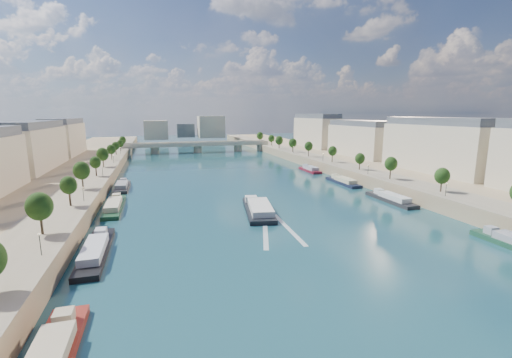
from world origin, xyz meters
TOP-DOWN VIEW (x-y plane):
  - ground at (0.00, 100.00)m, footprint 700.00×700.00m
  - quay_left at (-72.00, 100.00)m, footprint 44.00×520.00m
  - quay_right at (72.00, 100.00)m, footprint 44.00×520.00m
  - pave_left at (-57.00, 100.00)m, footprint 14.00×520.00m
  - pave_right at (57.00, 100.00)m, footprint 14.00×520.00m
  - trees_left at (-55.00, 102.00)m, footprint 4.80×268.80m
  - trees_right at (55.00, 110.00)m, footprint 4.80×268.80m
  - lamps_left at (-52.50, 90.00)m, footprint 0.36×200.36m
  - lamps_right at (52.50, 105.00)m, footprint 0.36×200.36m
  - buildings_left at (-85.00, 112.00)m, footprint 16.00×226.00m
  - buildings_right at (85.00, 112.00)m, footprint 16.00×226.00m
  - skyline at (3.19, 319.52)m, footprint 79.00×42.00m
  - bridge at (0.00, 230.98)m, footprint 112.00×12.00m
  - tour_barge at (-2.36, 61.26)m, footprint 12.23×27.71m
  - wake at (-2.36, 44.63)m, footprint 12.10×26.03m
  - moored_barges_left at (-45.50, 41.17)m, footprint 5.00×159.07m
  - moored_barges_right at (45.50, 55.90)m, footprint 5.00×160.63m

SIDE VIEW (x-z plane):
  - ground at x=0.00m, z-range 0.00..0.00m
  - wake at x=-2.36m, z-range 0.00..0.04m
  - moored_barges_right at x=45.50m, z-range -0.96..2.64m
  - moored_barges_left at x=-45.50m, z-range -0.96..2.64m
  - tour_barge at x=-2.36m, z-range -0.86..2.85m
  - quay_left at x=-72.00m, z-range 0.00..5.00m
  - quay_right at x=72.00m, z-range 0.00..5.00m
  - pave_left at x=-57.00m, z-range 5.00..5.10m
  - pave_right at x=57.00m, z-range 5.00..5.10m
  - bridge at x=0.00m, z-range 1.01..9.16m
  - lamps_left at x=-52.50m, z-range 5.64..9.92m
  - lamps_right at x=52.50m, z-range 5.64..9.92m
  - trees_left at x=-55.00m, z-range 6.35..14.61m
  - trees_right at x=55.00m, z-range 6.35..14.61m
  - skyline at x=3.19m, z-range 3.66..25.66m
  - buildings_left at x=-85.00m, z-range 4.85..28.05m
  - buildings_right at x=85.00m, z-range 4.85..28.05m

